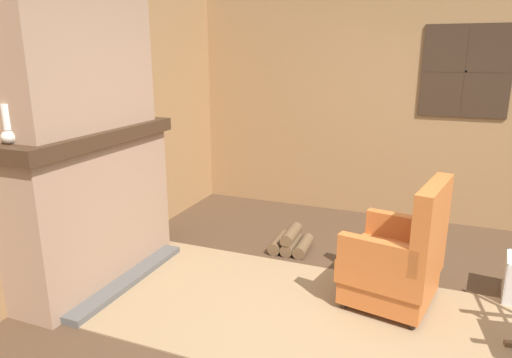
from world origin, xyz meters
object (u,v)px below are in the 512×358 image
oil_lamp_vase (9,130)px  storage_case (99,118)px  armchair (398,261)px  firewood_stack (291,242)px

oil_lamp_vase → storage_case: oil_lamp_vase is taller
oil_lamp_vase → storage_case: size_ratio=1.06×
armchair → storage_case: size_ratio=4.02×
firewood_stack → oil_lamp_vase: oil_lamp_vase is taller
armchair → oil_lamp_vase: 2.91m
armchair → oil_lamp_vase: oil_lamp_vase is taller
armchair → oil_lamp_vase: bearing=36.2°
firewood_stack → armchair: bearing=-32.0°
storage_case → armchair: bearing=6.6°
oil_lamp_vase → armchair: bearing=25.4°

